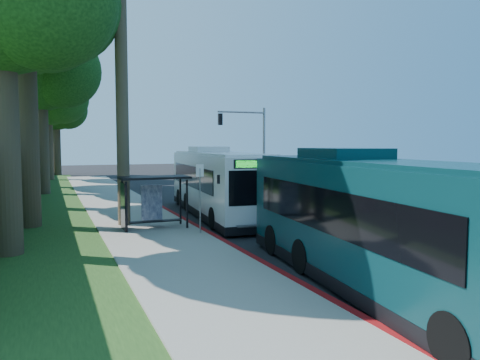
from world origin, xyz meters
name	(u,v)px	position (x,y,z in m)	size (l,w,h in m)	color
ground	(262,213)	(0.00, 0.00, 0.00)	(140.00, 140.00, 0.00)	black
sidewalk	(137,220)	(-7.30, 0.00, 0.06)	(4.50, 70.00, 0.12)	gray
red_curb	(202,230)	(-5.00, -4.00, 0.07)	(0.25, 30.00, 0.13)	maroon
grass_verge	(23,214)	(-13.00, 5.00, 0.03)	(8.00, 70.00, 0.06)	#234719
bus_shelter	(149,192)	(-7.26, -2.86, 1.81)	(3.20, 1.51, 2.55)	black
stop_sign_pole	(200,189)	(-5.40, -5.00, 2.08)	(0.35, 0.06, 3.17)	gray
traffic_signal_pole	(253,140)	(3.78, 10.00, 4.42)	(4.10, 0.30, 7.00)	gray
tree_1	(12,3)	(-13.37, 7.98, 12.73)	(10.50, 10.00, 18.26)	#382B1E
tree_2	(41,63)	(-11.89, 15.98, 10.48)	(8.82, 8.40, 15.12)	#382B1E
tree_3	(18,59)	(-13.88, 23.98, 11.98)	(10.08, 9.60, 17.28)	#382B1E
tree_4	(48,93)	(-11.40, 31.98, 9.73)	(8.40, 8.00, 14.14)	#382B1E
tree_5	(56,106)	(-10.41, 39.99, 8.96)	(7.35, 7.00, 12.86)	#382B1E
white_bus	(217,182)	(-2.73, 0.26, 1.91)	(3.93, 13.32, 3.91)	silver
teal_bus	(380,223)	(-3.25, -14.48, 1.92)	(4.17, 13.43, 3.94)	#092D32
pickup	(244,192)	(1.02, 5.28, 0.71)	(2.36, 5.13, 1.42)	silver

